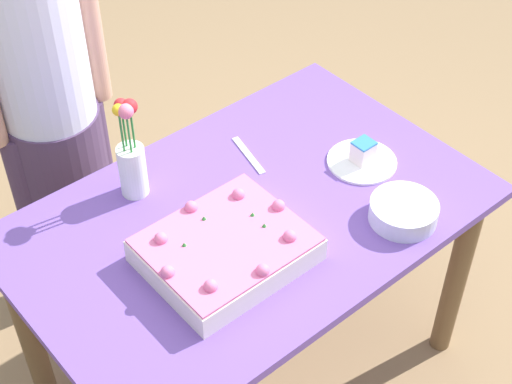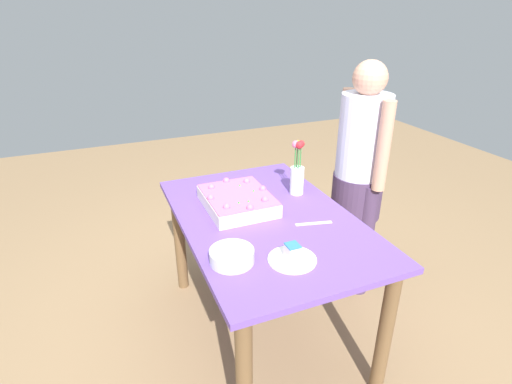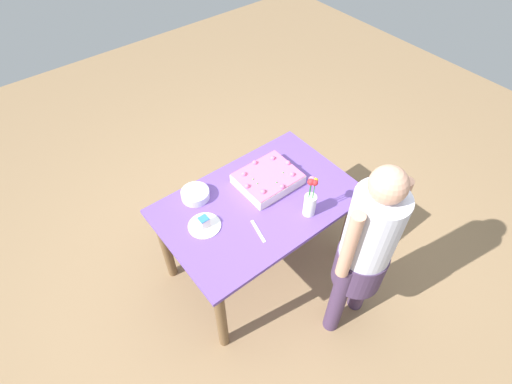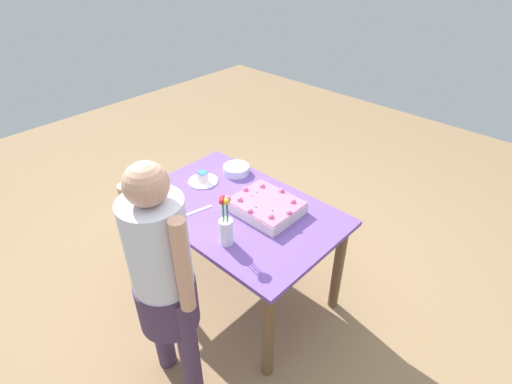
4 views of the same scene
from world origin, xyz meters
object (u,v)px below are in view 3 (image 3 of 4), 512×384
serving_plate_with_slice (204,224)px  fruit_bowl (195,194)px  flower_vase (310,200)px  sheet_cake (268,179)px  person_standing (366,248)px  cake_knife (258,231)px

serving_plate_with_slice → fruit_bowl: 0.26m
flower_vase → fruit_bowl: bearing=131.2°
sheet_cake → fruit_bowl: bearing=157.1°
sheet_cake → serving_plate_with_slice: bearing=-175.5°
fruit_bowl → serving_plate_with_slice: bearing=-110.1°
person_standing → serving_plate_with_slice: bearing=38.2°
sheet_cake → person_standing: person_standing is taller
sheet_cake → serving_plate_with_slice: (-0.56, -0.04, -0.02)m
serving_plate_with_slice → flower_vase: bearing=-29.3°
serving_plate_with_slice → flower_vase: size_ratio=0.66×
flower_vase → person_standing: bearing=-87.2°
flower_vase → fruit_bowl: size_ratio=1.68×
sheet_cake → flower_vase: size_ratio=1.27×
flower_vase → fruit_bowl: flower_vase is taller
sheet_cake → person_standing: (0.06, -0.83, 0.05)m
serving_plate_with_slice → cake_knife: bearing=-45.6°
fruit_bowl → person_standing: (0.53, -1.03, 0.06)m
flower_vase → person_standing: (0.02, -0.45, -0.04)m
sheet_cake → serving_plate_with_slice: sheet_cake is taller
cake_knife → flower_vase: size_ratio=0.58×
sheet_cake → cake_knife: (-0.32, -0.29, -0.04)m
cake_knife → fruit_bowl: fruit_bowl is taller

